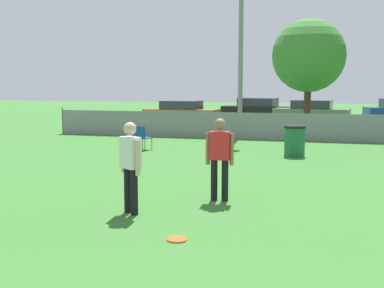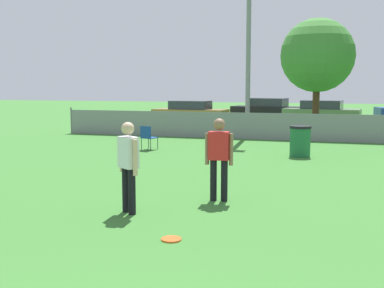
{
  "view_description": "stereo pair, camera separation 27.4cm",
  "coord_description": "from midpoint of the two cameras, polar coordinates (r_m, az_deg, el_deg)",
  "views": [
    {
      "loc": [
        1.08,
        -1.78,
        2.23
      ],
      "look_at": [
        -1.48,
        7.51,
        1.05
      ],
      "focal_mm": 45.0,
      "sensor_mm": 36.0,
      "label": 1
    },
    {
      "loc": [
        1.35,
        -1.71,
        2.23
      ],
      "look_at": [
        -1.48,
        7.51,
        1.05
      ],
      "focal_mm": 45.0,
      "sensor_mm": 36.0,
      "label": 2
    }
  ],
  "objects": [
    {
      "name": "trash_bin",
      "position": [
        15.5,
        11.57,
        0.38
      ],
      "size": [
        0.67,
        0.67,
        0.97
      ],
      "color": "#1E6638",
      "rests_on": "ground_plane"
    },
    {
      "name": "parked_car_tan",
      "position": [
        28.23,
        -1.54,
        3.76
      ],
      "size": [
        4.38,
        1.93,
        1.33
      ],
      "rotation": [
        0.0,
        0.0,
        -0.06
      ],
      "color": "black",
      "rests_on": "ground_plane"
    },
    {
      "name": "parked_car_dark",
      "position": [
        31.38,
        7.55,
        4.08
      ],
      "size": [
        4.74,
        2.46,
        1.41
      ],
      "rotation": [
        0.0,
        0.0,
        -0.19
      ],
      "color": "black",
      "rests_on": "ground_plane"
    },
    {
      "name": "player_receiver_white",
      "position": [
        8.39,
        -8.24,
        -2.05
      ],
      "size": [
        0.46,
        0.41,
        1.6
      ],
      "rotation": [
        0.0,
        0.0,
        -0.63
      ],
      "color": "black",
      "rests_on": "ground_plane"
    },
    {
      "name": "tree_near_pole",
      "position": [
        23.16,
        13.33,
        10.13
      ],
      "size": [
        3.38,
        3.38,
        5.28
      ],
      "color": "#4C331E",
      "rests_on": "ground_plane"
    },
    {
      "name": "folding_chair_sideline",
      "position": [
        16.7,
        -6.39,
        0.93
      ],
      "size": [
        0.56,
        0.56,
        0.83
      ],
      "rotation": [
        0.0,
        0.0,
        2.86
      ],
      "color": "#333338",
      "rests_on": "ground_plane"
    },
    {
      "name": "player_defender_red",
      "position": [
        9.25,
        2.46,
        -1.15
      ],
      "size": [
        0.55,
        0.25,
        1.6
      ],
      "rotation": [
        0.0,
        0.0,
        0.07
      ],
      "color": "black",
      "rests_on": "ground_plane"
    },
    {
      "name": "frisbee_disc",
      "position": [
        7.1,
        -2.92,
        -11.22
      ],
      "size": [
        0.3,
        0.3,
        0.03
      ],
      "color": "#E5591E",
      "rests_on": "ground_plane"
    },
    {
      "name": "light_pole",
      "position": [
        21.41,
        5.47,
        15.58
      ],
      "size": [
        0.9,
        0.36,
        9.34
      ],
      "color": "gray",
      "rests_on": "ground_plane"
    },
    {
      "name": "parked_car_olive",
      "position": [
        29.39,
        13.74,
        3.73
      ],
      "size": [
        4.52,
        2.34,
        1.35
      ],
      "rotation": [
        0.0,
        0.0,
        -0.12
      ],
      "color": "black",
      "rests_on": "ground_plane"
    },
    {
      "name": "fence_backline",
      "position": [
        19.85,
        11.84,
        1.98
      ],
      "size": [
        21.2,
        0.07,
        1.21
      ],
      "color": "gray",
      "rests_on": "ground_plane"
    }
  ]
}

